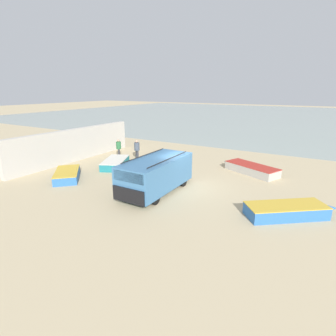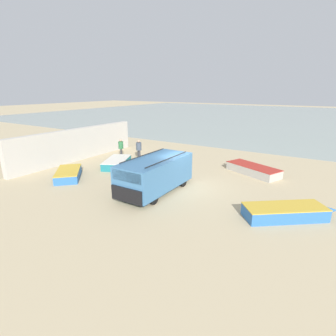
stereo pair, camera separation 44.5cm
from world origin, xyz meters
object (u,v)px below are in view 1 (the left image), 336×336
Objects in this scene: fishing_rowboat_0 at (116,163)px; fisherman_0 at (137,148)px; fisherman_1 at (119,147)px; fishing_rowboat_1 at (289,210)px; parked_van at (156,174)px; fishing_rowboat_2 at (250,169)px; fishing_rowboat_3 at (67,174)px.

fisherman_0 is (0.29, 2.48, 0.75)m from fishing_rowboat_0.
fisherman_1 is at bearing -72.18° from fisherman_0.
fishing_rowboat_1 is 2.56× the size of fisherman_1.
fishing_rowboat_2 is (3.95, 6.71, -0.82)m from parked_van.
fishing_rowboat_1 reaches higher than fishing_rowboat_3.
fisherman_1 is (-1.62, 2.30, 0.70)m from fishing_rowboat_0.
fisherman_0 is at bearing -32.61° from fisherman_1.
fisherman_1 is at bearing 32.06° from fishing_rowboat_2.
fisherman_0 reaches higher than fishing_rowboat_3.
fisherman_0 is at bearing -134.29° from parked_van.
fishing_rowboat_1 is 13.78m from fisherman_0.
fishing_rowboat_2 is 9.57m from fisherman_0.
parked_van reaches higher than fishing_rowboat_0.
fisherman_0 is (-5.51, 5.44, -0.08)m from parked_van.
fishing_rowboat_0 reaches higher than fishing_rowboat_3.
parked_van is at bearing 57.79° from fisherman_0.
fisherman_1 is (-1.91, -0.18, -0.06)m from fisherman_0.
fishing_rowboat_0 is at bearing 132.17° from fishing_rowboat_1.
fishing_rowboat_3 is (-6.67, -1.07, -0.84)m from parked_van.
fisherman_0 is 1.92m from fisherman_1.
fishing_rowboat_3 is at bearing 2.33° from fisherman_0.
parked_van is 9.10m from fisherman_1.
parked_van is 7.74m from fisherman_0.
fishing_rowboat_3 is at bearing 142.53° from fishing_rowboat_0.
fishing_rowboat_3 is (-10.62, -7.78, -0.02)m from fishing_rowboat_2.
fishing_rowboat_1 is at bearing 94.43° from parked_van.
fishing_rowboat_3 is at bearing 61.01° from fishing_rowboat_2.
fisherman_0 is at bearing 121.74° from fishing_rowboat_1.
fishing_rowboat_1 is (13.14, -2.43, 0.01)m from fishing_rowboat_0.
fishing_rowboat_1 is at bearing -125.78° from fishing_rowboat_0.
parked_van is 7.40m from fishing_rowboat_1.
parked_van is 3.03× the size of fisherman_0.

